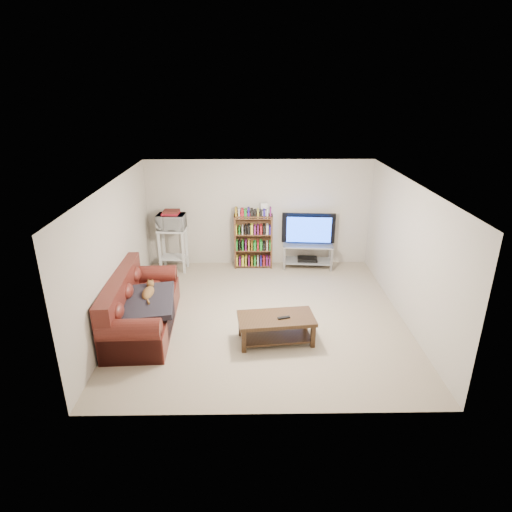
{
  "coord_description": "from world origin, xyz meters",
  "views": [
    {
      "loc": [
        -0.21,
        -6.78,
        3.86
      ],
      "look_at": [
        -0.1,
        0.4,
        1.0
      ],
      "focal_mm": 30.0,
      "sensor_mm": 36.0,
      "label": 1
    }
  ],
  "objects_px": {
    "coffee_table": "(276,324)",
    "sofa": "(138,310)",
    "tv_stand": "(308,252)",
    "bookshelf": "(253,240)"
  },
  "relations": [
    {
      "from": "coffee_table",
      "to": "sofa",
      "type": "bearing_deg",
      "value": 162.14
    },
    {
      "from": "sofa",
      "to": "tv_stand",
      "type": "bearing_deg",
      "value": 36.17
    },
    {
      "from": "tv_stand",
      "to": "bookshelf",
      "type": "xyz_separation_m",
      "value": [
        -1.23,
        0.04,
        0.26
      ]
    },
    {
      "from": "sofa",
      "to": "coffee_table",
      "type": "distance_m",
      "value": 2.37
    },
    {
      "from": "sofa",
      "to": "bookshelf",
      "type": "relative_size",
      "value": 1.86
    },
    {
      "from": "sofa",
      "to": "tv_stand",
      "type": "relative_size",
      "value": 1.99
    },
    {
      "from": "tv_stand",
      "to": "bookshelf",
      "type": "height_order",
      "value": "bookshelf"
    },
    {
      "from": "tv_stand",
      "to": "coffee_table",
      "type": "bearing_deg",
      "value": -101.61
    },
    {
      "from": "sofa",
      "to": "tv_stand",
      "type": "height_order",
      "value": "sofa"
    },
    {
      "from": "sofa",
      "to": "tv_stand",
      "type": "distance_m",
      "value": 4.12
    }
  ]
}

